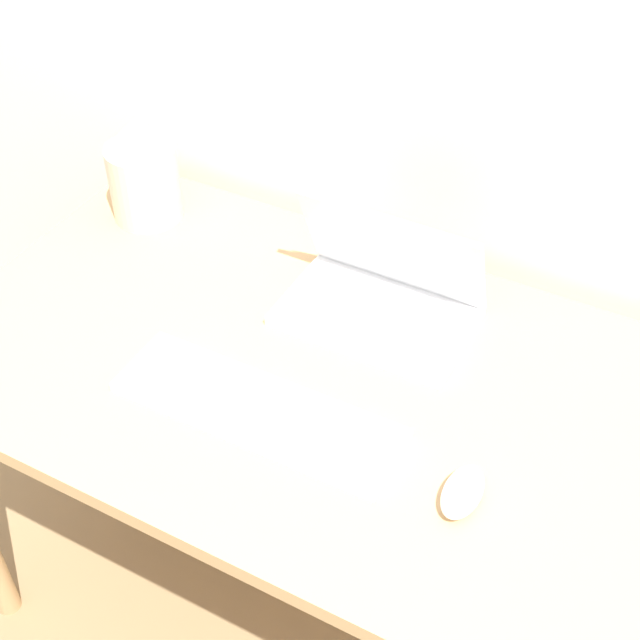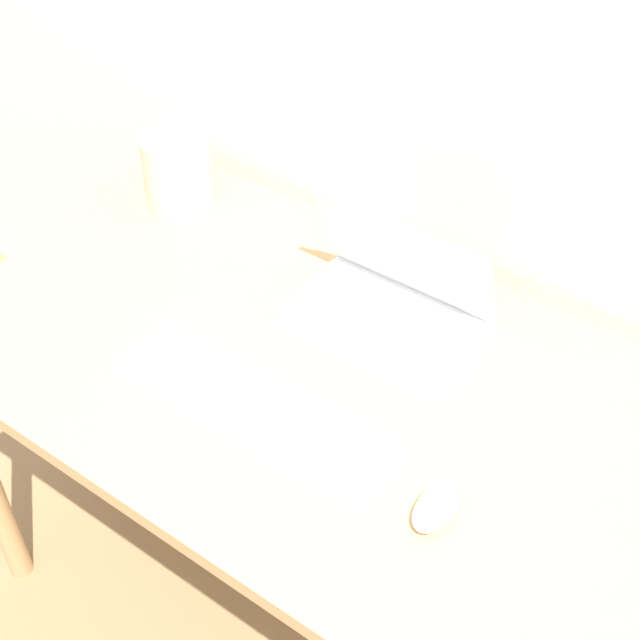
# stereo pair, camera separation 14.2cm
# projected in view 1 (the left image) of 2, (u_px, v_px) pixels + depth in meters

# --- Properties ---
(desk) EXTENTS (1.28, 0.75, 0.73)m
(desk) POSITION_uv_depth(u_px,v_px,m) (311.00, 404.00, 1.54)
(desk) COLOR tan
(desk) RESTS_ON ground_plane
(laptop) EXTENTS (0.33, 0.21, 0.21)m
(laptop) POSITION_uv_depth(u_px,v_px,m) (382.00, 293.00, 1.55)
(laptop) COLOR white
(laptop) RESTS_ON desk
(keyboard) EXTENTS (0.47, 0.14, 0.02)m
(keyboard) POSITION_uv_depth(u_px,v_px,m) (258.00, 410.00, 1.40)
(keyboard) COLOR white
(keyboard) RESTS_ON desk
(mouse) EXTENTS (0.05, 0.10, 0.04)m
(mouse) POSITION_uv_depth(u_px,v_px,m) (463.00, 492.00, 1.27)
(mouse) COLOR white
(mouse) RESTS_ON desk
(vase) EXTENTS (0.14, 0.14, 0.22)m
(vase) POSITION_uv_depth(u_px,v_px,m) (142.00, 169.00, 1.73)
(vase) COLOR beige
(vase) RESTS_ON desk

